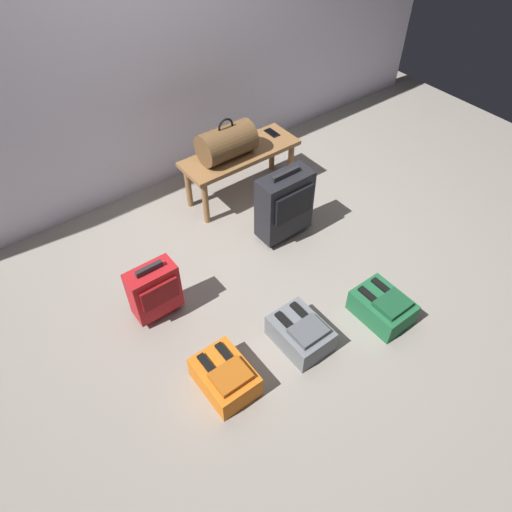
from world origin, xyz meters
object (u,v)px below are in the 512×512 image
at_px(backpack_orange, 225,377).
at_px(backpack_grey, 301,333).
at_px(backpack_green, 383,307).
at_px(duffel_bag_brown, 227,143).
at_px(suitcase_small_red, 154,290).
at_px(suitcase_upright_charcoal, 285,204).
at_px(bench, 240,158).
at_px(cell_phone, 272,133).

relative_size(backpack_orange, backpack_grey, 1.00).
bearing_deg(backpack_green, duffel_bag_brown, 93.40).
relative_size(suitcase_small_red, backpack_orange, 1.21).
bearing_deg(backpack_grey, suitcase_upright_charcoal, 56.67).
height_order(duffel_bag_brown, backpack_grey, duffel_bag_brown).
bearing_deg(bench, backpack_orange, -128.85).
relative_size(suitcase_small_red, backpack_green, 1.21).
bearing_deg(backpack_grey, backpack_green, -16.65).
relative_size(backpack_green, backpack_grey, 1.00).
height_order(suitcase_small_red, backpack_grey, suitcase_small_red).
relative_size(duffel_bag_brown, cell_phone, 3.06).
xyz_separation_m(suitcase_small_red, backpack_green, (1.18, -0.92, -0.15)).
relative_size(bench, duffel_bag_brown, 2.27).
distance_m(bench, backpack_green, 1.67).
xyz_separation_m(duffel_bag_brown, backpack_orange, (-1.03, -1.44, -0.47)).
xyz_separation_m(suitcase_small_red, backpack_orange, (0.05, -0.72, -0.15)).
bearing_deg(suitcase_small_red, backpack_grey, -51.04).
distance_m(suitcase_upright_charcoal, suitcase_small_red, 1.17).
relative_size(suitcase_upright_charcoal, suitcase_small_red, 1.31).
xyz_separation_m(bench, suitcase_upright_charcoal, (-0.05, -0.63, -0.05)).
relative_size(duffel_bag_brown, backpack_grey, 1.16).
distance_m(cell_phone, backpack_green, 1.79).
bearing_deg(suitcase_upright_charcoal, bench, 85.88).
xyz_separation_m(backpack_green, backpack_grey, (-0.57, 0.17, 0.00)).
bearing_deg(backpack_green, cell_phone, 76.62).
xyz_separation_m(cell_phone, backpack_grey, (-0.98, -1.53, -0.34)).
distance_m(cell_phone, suitcase_small_red, 1.78).
bearing_deg(bench, cell_phone, 9.01).
relative_size(cell_phone, suitcase_small_red, 0.31).
height_order(suitcase_upright_charcoal, suitcase_small_red, suitcase_upright_charcoal).
height_order(bench, suitcase_upright_charcoal, suitcase_upright_charcoal).
bearing_deg(suitcase_upright_charcoal, backpack_green, -89.15).
height_order(bench, cell_phone, cell_phone).
height_order(bench, backpack_green, bench).
relative_size(suitcase_upright_charcoal, backpack_grey, 1.59).
relative_size(duffel_bag_brown, backpack_orange, 1.16).
xyz_separation_m(duffel_bag_brown, backpack_green, (0.10, -1.65, -0.47)).
bearing_deg(suitcase_small_red, bench, 30.77).
bearing_deg(suitcase_small_red, cell_phone, 26.20).
bearing_deg(bench, backpack_grey, -112.22).
xyz_separation_m(suitcase_upright_charcoal, suitcase_small_red, (-1.17, -0.09, -0.07)).
height_order(cell_phone, backpack_green, cell_phone).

